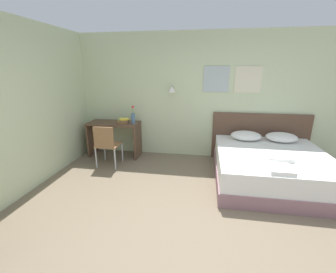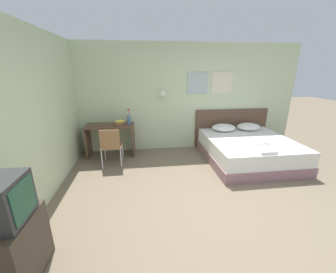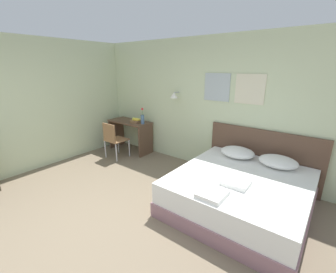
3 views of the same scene
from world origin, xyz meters
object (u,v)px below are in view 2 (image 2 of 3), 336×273
(headboard, at_px, (231,128))
(desk, at_px, (111,135))
(desk_chair, at_px, (111,144))
(pillow_left, at_px, (224,128))
(folded_towel_near_foot, at_px, (258,142))
(tv_stand, at_px, (13,251))
(fruit_bowl, at_px, (119,123))
(flower_vase, at_px, (129,119))
(pillow_right, at_px, (249,127))
(bed, at_px, (248,150))
(folded_towel_mid_bed, at_px, (264,150))

(headboard, bearing_deg, desk, -175.03)
(desk, distance_m, desk_chair, 0.62)
(pillow_left, height_order, folded_towel_near_foot, pillow_left)
(tv_stand, bearing_deg, fruit_bowl, 76.23)
(desk_chair, relative_size, flower_vase, 2.22)
(pillow_right, bearing_deg, tv_stand, -142.61)
(pillow_left, bearing_deg, bed, -64.10)
(bed, xyz_separation_m, pillow_left, (-0.34, 0.69, 0.36))
(desk_chair, bearing_deg, folded_towel_near_foot, -7.66)
(desk, height_order, fruit_bowl, fruit_bowl)
(folded_towel_near_foot, height_order, desk_chair, desk_chair)
(fruit_bowl, xyz_separation_m, tv_stand, (-0.76, -3.09, -0.48))
(desk, xyz_separation_m, flower_vase, (0.46, -0.01, 0.38))
(pillow_right, xyz_separation_m, desk_chair, (-3.40, -0.57, -0.12))
(pillow_left, bearing_deg, folded_towel_mid_bed, -80.54)
(folded_towel_mid_bed, relative_size, flower_vase, 0.93)
(folded_towel_mid_bed, distance_m, fruit_bowl, 3.19)
(desk, bearing_deg, headboard, 4.97)
(headboard, height_order, fruit_bowl, headboard)
(folded_towel_near_foot, xyz_separation_m, flower_vase, (-2.72, 1.02, 0.34))
(headboard, relative_size, flower_vase, 5.16)
(bed, xyz_separation_m, headboard, (0.00, 1.01, 0.24))
(folded_towel_near_foot, bearing_deg, headboard, 91.17)
(headboard, bearing_deg, desk_chair, -163.85)
(folded_towel_near_foot, relative_size, desk_chair, 0.41)
(flower_vase, bearing_deg, folded_towel_mid_bed, -29.53)
(headboard, bearing_deg, tv_stand, -137.38)
(desk, bearing_deg, flower_vase, -1.02)
(bed, relative_size, pillow_left, 3.31)
(desk, bearing_deg, folded_towel_near_foot, -17.94)
(tv_stand, bearing_deg, bed, 32.87)
(tv_stand, bearing_deg, pillow_right, 37.39)
(pillow_right, xyz_separation_m, folded_towel_mid_bed, (-0.43, -1.44, -0.06))
(pillow_right, height_order, desk, desk)
(headboard, bearing_deg, flower_vase, -174.01)
(pillow_left, xyz_separation_m, pillow_right, (0.67, 0.00, 0.00))
(bed, distance_m, fruit_bowl, 3.06)
(tv_stand, bearing_deg, headboard, 42.62)
(headboard, xyz_separation_m, folded_towel_near_foot, (0.03, -1.30, 0.06))
(flower_vase, bearing_deg, tv_stand, -107.67)
(pillow_left, bearing_deg, folded_towel_near_foot, -69.80)
(headboard, xyz_separation_m, pillow_right, (0.34, -0.32, 0.11))
(desk, distance_m, tv_stand, 3.17)
(bed, distance_m, pillow_left, 0.85)
(pillow_left, bearing_deg, fruit_bowl, 179.64)
(headboard, bearing_deg, bed, -90.00)
(folded_towel_mid_bed, distance_m, flower_vase, 3.00)
(pillow_left, relative_size, folded_towel_mid_bed, 1.66)
(bed, relative_size, headboard, 0.99)
(folded_towel_near_foot, distance_m, fruit_bowl, 3.13)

